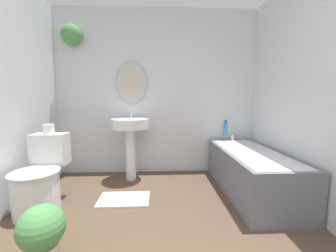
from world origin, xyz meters
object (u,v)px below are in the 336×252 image
bathtub (251,171)px  potted_plant (42,231)px  pedestal_sink (130,133)px  toilet (40,181)px  shampoo_bottle (225,128)px  toilet_paper_roll (49,129)px

bathtub → potted_plant: bearing=-152.2°
pedestal_sink → potted_plant: 1.59m
toilet → shampoo_bottle: (2.17, 0.93, 0.38)m
pedestal_sink → shampoo_bottle: size_ratio=4.30×
bathtub → shampoo_bottle: 0.78m
pedestal_sink → toilet: bearing=-136.2°
shampoo_bottle → potted_plant: size_ratio=0.54×
bathtub → potted_plant: bathtub is taller
bathtub → shampoo_bottle: size_ratio=6.66×
pedestal_sink → bathtub: bearing=-18.3°
toilet_paper_roll → potted_plant: bearing=-67.0°
bathtub → potted_plant: 2.12m
pedestal_sink → toilet_paper_roll: pedestal_sink is taller
toilet_paper_roll → pedestal_sink: bearing=33.8°
potted_plant → toilet_paper_roll: bearing=113.0°
shampoo_bottle → potted_plant: bearing=-137.2°
bathtub → toilet_paper_roll: (-2.27, -0.05, 0.52)m
shampoo_bottle → toilet_paper_roll: bearing=-162.2°
potted_plant → toilet_paper_roll: toilet_paper_roll is taller
toilet → toilet_paper_roll: toilet_paper_roll is taller
potted_plant → pedestal_sink: bearing=74.9°
toilet → toilet_paper_roll: bearing=90.0°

